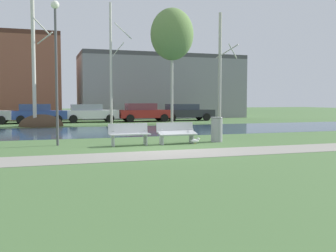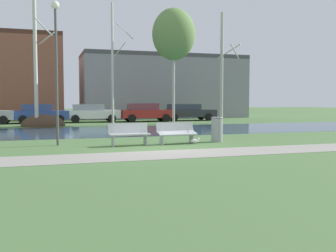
{
  "view_description": "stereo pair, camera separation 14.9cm",
  "coord_description": "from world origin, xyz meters",
  "px_view_note": "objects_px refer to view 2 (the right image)",
  "views": [
    {
      "loc": [
        -4.22,
        -13.68,
        1.79
      ],
      "look_at": [
        0.69,
        1.43,
        0.72
      ],
      "focal_mm": 41.39,
      "sensor_mm": 36.0,
      "label": 1
    },
    {
      "loc": [
        -4.08,
        -13.72,
        1.79
      ],
      "look_at": [
        0.69,
        1.43,
        0.72
      ],
      "focal_mm": 41.39,
      "sensor_mm": 36.0,
      "label": 2
    }
  ],
  "objects_px": {
    "parked_sedan_second_blue": "(41,113)",
    "parked_suv_fifth_dark": "(187,112)",
    "parked_wagon_fourth_red": "(146,112)",
    "trash_bin": "(217,129)",
    "streetlamp": "(56,50)",
    "seagull": "(195,141)",
    "bench_right": "(176,132)",
    "bench_left": "(129,134)",
    "parked_hatch_third_white": "(92,113)"
  },
  "relations": [
    {
      "from": "bench_left",
      "to": "parked_suv_fifth_dark",
      "type": "bearing_deg",
      "value": 62.79
    },
    {
      "from": "bench_right",
      "to": "trash_bin",
      "type": "relative_size",
      "value": 1.52
    },
    {
      "from": "streetlamp",
      "to": "parked_hatch_third_white",
      "type": "bearing_deg",
      "value": 79.0
    },
    {
      "from": "bench_left",
      "to": "trash_bin",
      "type": "xyz_separation_m",
      "value": [
        3.87,
        0.2,
        0.08
      ]
    },
    {
      "from": "streetlamp",
      "to": "parked_suv_fifth_dark",
      "type": "relative_size",
      "value": 1.18
    },
    {
      "from": "bench_right",
      "to": "parked_hatch_third_white",
      "type": "xyz_separation_m",
      "value": [
        -1.56,
        16.77,
        0.3
      ]
    },
    {
      "from": "parked_sedan_second_blue",
      "to": "bench_right",
      "type": "bearing_deg",
      "value": -71.9
    },
    {
      "from": "bench_right",
      "to": "parked_wagon_fourth_red",
      "type": "xyz_separation_m",
      "value": [
        2.84,
        16.41,
        0.33
      ]
    },
    {
      "from": "streetlamp",
      "to": "parked_wagon_fourth_red",
      "type": "distance_m",
      "value": 17.47
    },
    {
      "from": "parked_suv_fifth_dark",
      "to": "streetlamp",
      "type": "bearing_deg",
      "value": -125.44
    },
    {
      "from": "seagull",
      "to": "parked_hatch_third_white",
      "type": "height_order",
      "value": "parked_hatch_third_white"
    },
    {
      "from": "seagull",
      "to": "parked_hatch_third_white",
      "type": "bearing_deg",
      "value": 97.68
    },
    {
      "from": "parked_suv_fifth_dark",
      "to": "seagull",
      "type": "bearing_deg",
      "value": -109.18
    },
    {
      "from": "bench_right",
      "to": "parked_wagon_fourth_red",
      "type": "relative_size",
      "value": 0.37
    },
    {
      "from": "parked_sedan_second_blue",
      "to": "parked_suv_fifth_dark",
      "type": "height_order",
      "value": "parked_sedan_second_blue"
    },
    {
      "from": "seagull",
      "to": "parked_suv_fifth_dark",
      "type": "relative_size",
      "value": 0.09
    },
    {
      "from": "bench_left",
      "to": "seagull",
      "type": "distance_m",
      "value": 2.73
    },
    {
      "from": "bench_left",
      "to": "streetlamp",
      "type": "xyz_separation_m",
      "value": [
        -2.68,
        0.9,
        3.25
      ]
    },
    {
      "from": "parked_hatch_third_white",
      "to": "parked_suv_fifth_dark",
      "type": "distance_m",
      "value": 8.22
    },
    {
      "from": "seagull",
      "to": "parked_wagon_fourth_red",
      "type": "xyz_separation_m",
      "value": [
        2.11,
        16.66,
        0.67
      ]
    },
    {
      "from": "bench_right",
      "to": "parked_wagon_fourth_red",
      "type": "distance_m",
      "value": 16.65
    },
    {
      "from": "bench_left",
      "to": "bench_right",
      "type": "height_order",
      "value": "same"
    },
    {
      "from": "trash_bin",
      "to": "parked_sedan_second_blue",
      "type": "relative_size",
      "value": 0.26
    },
    {
      "from": "parked_sedan_second_blue",
      "to": "trash_bin",
      "type": "bearing_deg",
      "value": -65.97
    },
    {
      "from": "streetlamp",
      "to": "parked_wagon_fourth_red",
      "type": "xyz_separation_m",
      "value": [
        7.49,
        15.51,
        -2.93
      ]
    },
    {
      "from": "bench_left",
      "to": "parked_sedan_second_blue",
      "type": "xyz_separation_m",
      "value": [
        -3.5,
        16.75,
        0.31
      ]
    },
    {
      "from": "bench_right",
      "to": "trash_bin",
      "type": "bearing_deg",
      "value": 6.05
    },
    {
      "from": "parked_hatch_third_white",
      "to": "parked_suv_fifth_dark",
      "type": "relative_size",
      "value": 0.91
    },
    {
      "from": "bench_left",
      "to": "trash_bin",
      "type": "height_order",
      "value": "trash_bin"
    },
    {
      "from": "streetlamp",
      "to": "parked_sedan_second_blue",
      "type": "bearing_deg",
      "value": 92.97
    },
    {
      "from": "parked_wagon_fourth_red",
      "to": "parked_suv_fifth_dark",
      "type": "height_order",
      "value": "parked_wagon_fourth_red"
    },
    {
      "from": "seagull",
      "to": "parked_sedan_second_blue",
      "type": "relative_size",
      "value": 0.1
    },
    {
      "from": "seagull",
      "to": "trash_bin",
      "type": "bearing_deg",
      "value": 21.37
    },
    {
      "from": "parked_hatch_third_white",
      "to": "parked_wagon_fourth_red",
      "type": "distance_m",
      "value": 4.42
    },
    {
      "from": "parked_hatch_third_white",
      "to": "seagull",
      "type": "bearing_deg",
      "value": -82.32
    },
    {
      "from": "bench_right",
      "to": "parked_sedan_second_blue",
      "type": "height_order",
      "value": "parked_sedan_second_blue"
    },
    {
      "from": "bench_right",
      "to": "parked_wagon_fourth_red",
      "type": "height_order",
      "value": "parked_wagon_fourth_red"
    },
    {
      "from": "streetlamp",
      "to": "parked_hatch_third_white",
      "type": "distance_m",
      "value": 16.44
    },
    {
      "from": "streetlamp",
      "to": "parked_sedan_second_blue",
      "type": "distance_m",
      "value": 16.14
    },
    {
      "from": "seagull",
      "to": "parked_wagon_fourth_red",
      "type": "distance_m",
      "value": 16.81
    },
    {
      "from": "parked_suv_fifth_dark",
      "to": "parked_wagon_fourth_red",
      "type": "bearing_deg",
      "value": -174.38
    },
    {
      "from": "parked_sedan_second_blue",
      "to": "parked_wagon_fourth_red",
      "type": "bearing_deg",
      "value": -2.33
    },
    {
      "from": "bench_left",
      "to": "streetlamp",
      "type": "bearing_deg",
      "value": 161.53
    },
    {
      "from": "trash_bin",
      "to": "parked_wagon_fourth_red",
      "type": "height_order",
      "value": "parked_wagon_fourth_red"
    },
    {
      "from": "bench_left",
      "to": "parked_sedan_second_blue",
      "type": "bearing_deg",
      "value": 101.82
    },
    {
      "from": "bench_left",
      "to": "parked_wagon_fourth_red",
      "type": "xyz_separation_m",
      "value": [
        4.81,
        16.41,
        0.33
      ]
    },
    {
      "from": "trash_bin",
      "to": "streetlamp",
      "type": "bearing_deg",
      "value": 173.96
    },
    {
      "from": "trash_bin",
      "to": "streetlamp",
      "type": "relative_size",
      "value": 0.19
    },
    {
      "from": "trash_bin",
      "to": "seagull",
      "type": "xyz_separation_m",
      "value": [
        -1.17,
        -0.46,
        -0.42
      ]
    },
    {
      "from": "bench_right",
      "to": "bench_left",
      "type": "bearing_deg",
      "value": 180.0
    }
  ]
}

